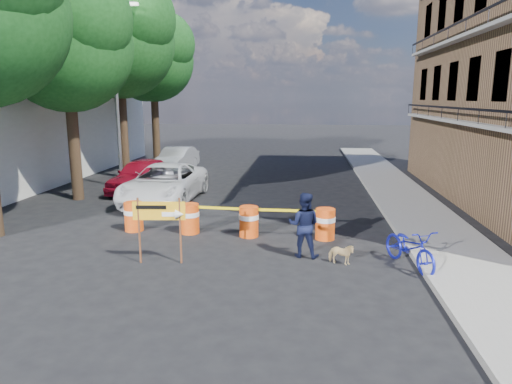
% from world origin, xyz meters
% --- Properties ---
extents(ground, '(120.00, 120.00, 0.00)m').
position_xyz_m(ground, '(0.00, 0.00, 0.00)').
color(ground, black).
rests_on(ground, ground).
extents(sidewalk_east, '(2.40, 40.00, 0.15)m').
position_xyz_m(sidewalk_east, '(6.20, 6.00, 0.07)').
color(sidewalk_east, gray).
rests_on(sidewalk_east, ground).
extents(tree_mid_a, '(5.25, 5.00, 8.68)m').
position_xyz_m(tree_mid_a, '(-6.74, 7.00, 6.01)').
color(tree_mid_a, '#332316').
rests_on(tree_mid_a, ground).
extents(tree_mid_b, '(5.67, 5.40, 9.62)m').
position_xyz_m(tree_mid_b, '(-6.73, 12.00, 6.71)').
color(tree_mid_b, '#332316').
rests_on(tree_mid_b, ground).
extents(tree_far, '(5.04, 4.80, 8.84)m').
position_xyz_m(tree_far, '(-6.74, 17.00, 6.22)').
color(tree_far, '#332316').
rests_on(tree_far, ground).
extents(streetlamp, '(1.25, 0.18, 8.00)m').
position_xyz_m(streetlamp, '(-5.93, 9.50, 4.38)').
color(streetlamp, gray).
rests_on(streetlamp, ground).
extents(barrel_far_left, '(0.58, 0.58, 0.90)m').
position_xyz_m(barrel_far_left, '(-2.93, 2.98, 0.47)').
color(barrel_far_left, '#ED3E0D').
rests_on(barrel_far_left, ground).
extents(barrel_mid_left, '(0.58, 0.58, 0.90)m').
position_xyz_m(barrel_mid_left, '(-1.16, 2.91, 0.47)').
color(barrel_mid_left, '#ED3E0D').
rests_on(barrel_mid_left, ground).
extents(barrel_mid_right, '(0.58, 0.58, 0.90)m').
position_xyz_m(barrel_mid_right, '(0.65, 2.77, 0.47)').
color(barrel_mid_right, '#ED3E0D').
rests_on(barrel_mid_right, ground).
extents(barrel_far_right, '(0.58, 0.58, 0.90)m').
position_xyz_m(barrel_far_right, '(2.87, 2.74, 0.47)').
color(barrel_far_right, '#ED3E0D').
rests_on(barrel_far_right, ground).
extents(detour_sign, '(1.28, 0.26, 1.65)m').
position_xyz_m(detour_sign, '(-1.10, 0.35, 1.20)').
color(detour_sign, '#592D19').
rests_on(detour_sign, ground).
extents(pedestrian, '(0.91, 0.76, 1.68)m').
position_xyz_m(pedestrian, '(2.26, 1.20, 0.84)').
color(pedestrian, black).
rests_on(pedestrian, ground).
extents(bicycle, '(1.01, 1.20, 1.93)m').
position_xyz_m(bicycle, '(4.80, 0.69, 0.96)').
color(bicycle, '#161CB4').
rests_on(bicycle, ground).
extents(dog, '(0.69, 0.45, 0.54)m').
position_xyz_m(dog, '(3.18, 0.71, 0.27)').
color(dog, tan).
rests_on(dog, ground).
extents(suv_white, '(2.53, 5.36, 1.48)m').
position_xyz_m(suv_white, '(-3.17, 6.90, 0.74)').
color(suv_white, white).
rests_on(suv_white, ground).
extents(sedan_red, '(2.10, 4.34, 1.43)m').
position_xyz_m(sedan_red, '(-4.80, 8.83, 0.71)').
color(sedan_red, '#A60D26').
rests_on(sedan_red, ground).
extents(sedan_silver, '(1.68, 4.13, 1.33)m').
position_xyz_m(sedan_silver, '(-4.80, 14.35, 0.67)').
color(sedan_silver, silver).
rests_on(sedan_silver, ground).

